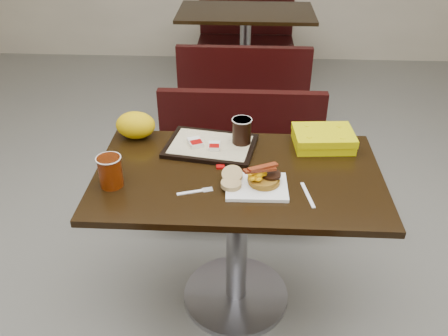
# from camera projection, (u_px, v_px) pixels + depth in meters

# --- Properties ---
(floor) EXTENTS (6.00, 7.00, 0.01)m
(floor) POSITION_uv_depth(u_px,v_px,m) (236.00, 297.00, 2.38)
(floor) COLOR gray
(floor) RESTS_ON ground
(table_near) EXTENTS (1.20, 0.70, 0.75)m
(table_near) POSITION_uv_depth(u_px,v_px,m) (237.00, 241.00, 2.17)
(table_near) COLOR black
(table_near) RESTS_ON floor
(bench_near_n) EXTENTS (1.00, 0.46, 0.72)m
(bench_near_n) POSITION_uv_depth(u_px,v_px,m) (240.00, 163.00, 2.77)
(bench_near_n) COLOR black
(bench_near_n) RESTS_ON floor
(table_far) EXTENTS (1.20, 0.70, 0.75)m
(table_far) POSITION_uv_depth(u_px,v_px,m) (245.00, 52.00, 4.35)
(table_far) COLOR black
(table_far) RESTS_ON floor
(bench_far_s) EXTENTS (1.00, 0.46, 0.72)m
(bench_far_s) POSITION_uv_depth(u_px,v_px,m) (244.00, 83.00, 3.78)
(bench_far_s) COLOR black
(bench_far_s) RESTS_ON floor
(bench_far_n) EXTENTS (1.00, 0.46, 0.72)m
(bench_far_n) POSITION_uv_depth(u_px,v_px,m) (246.00, 31.00, 4.95)
(bench_far_n) COLOR black
(bench_far_n) RESTS_ON floor
(platter) EXTENTS (0.25, 0.19, 0.01)m
(platter) POSITION_uv_depth(u_px,v_px,m) (257.00, 187.00, 1.87)
(platter) COLOR white
(platter) RESTS_ON table_near
(pancake_stack) EXTENTS (0.14, 0.14, 0.03)m
(pancake_stack) POSITION_uv_depth(u_px,v_px,m) (264.00, 180.00, 1.88)
(pancake_stack) COLOR #8E5B17
(pancake_stack) RESTS_ON platter
(sausage_patty) EXTENTS (0.09, 0.09, 0.01)m
(sausage_patty) POSITION_uv_depth(u_px,v_px,m) (271.00, 175.00, 1.88)
(sausage_patty) COLOR black
(sausage_patty) RESTS_ON pancake_stack
(scrambled_eggs) EXTENTS (0.09, 0.08, 0.04)m
(scrambled_eggs) POSITION_uv_depth(u_px,v_px,m) (258.00, 175.00, 1.85)
(scrambled_eggs) COLOR yellow
(scrambled_eggs) RESTS_ON pancake_stack
(bacon_strips) EXTENTS (0.15, 0.11, 0.01)m
(bacon_strips) POSITION_uv_depth(u_px,v_px,m) (260.00, 169.00, 1.83)
(bacon_strips) COLOR #470A05
(bacon_strips) RESTS_ON scrambled_eggs
(muffin_bottom) EXTENTS (0.10, 0.10, 0.02)m
(muffin_bottom) POSITION_uv_depth(u_px,v_px,m) (231.00, 184.00, 1.86)
(muffin_bottom) COLOR tan
(muffin_bottom) RESTS_ON platter
(muffin_top) EXTENTS (0.09, 0.09, 0.05)m
(muffin_top) POSITION_uv_depth(u_px,v_px,m) (232.00, 175.00, 1.89)
(muffin_top) COLOR tan
(muffin_top) RESTS_ON platter
(coffee_cup_near) EXTENTS (0.11, 0.11, 0.13)m
(coffee_cup_near) POSITION_uv_depth(u_px,v_px,m) (110.00, 172.00, 1.86)
(coffee_cup_near) COLOR #882A04
(coffee_cup_near) RESTS_ON table_near
(fork) EXTENTS (0.14, 0.07, 0.00)m
(fork) POSITION_uv_depth(u_px,v_px,m) (190.00, 192.00, 1.85)
(fork) COLOR white
(fork) RESTS_ON table_near
(knife) EXTENTS (0.04, 0.17, 0.00)m
(knife) POSITION_uv_depth(u_px,v_px,m) (308.00, 195.00, 1.84)
(knife) COLOR white
(knife) RESTS_ON table_near
(condiment_syrup) EXTENTS (0.04, 0.03, 0.01)m
(condiment_syrup) POSITION_uv_depth(u_px,v_px,m) (209.00, 160.00, 2.04)
(condiment_syrup) COLOR #A22E06
(condiment_syrup) RESTS_ON table_near
(condiment_ketchup) EXTENTS (0.04, 0.03, 0.01)m
(condiment_ketchup) POSITION_uv_depth(u_px,v_px,m) (220.00, 167.00, 2.00)
(condiment_ketchup) COLOR #8C0504
(condiment_ketchup) RESTS_ON table_near
(tray) EXTENTS (0.44, 0.34, 0.02)m
(tray) POSITION_uv_depth(u_px,v_px,m) (211.00, 146.00, 2.14)
(tray) COLOR black
(tray) RESTS_ON table_near
(hashbrown_sleeve_left) EXTENTS (0.08, 0.09, 0.02)m
(hashbrown_sleeve_left) POSITION_uv_depth(u_px,v_px,m) (195.00, 142.00, 2.13)
(hashbrown_sleeve_left) COLOR silver
(hashbrown_sleeve_left) RESTS_ON tray
(hashbrown_sleeve_right) EXTENTS (0.05, 0.07, 0.02)m
(hashbrown_sleeve_right) POSITION_uv_depth(u_px,v_px,m) (214.00, 146.00, 2.10)
(hashbrown_sleeve_right) COLOR silver
(hashbrown_sleeve_right) RESTS_ON tray
(coffee_cup_far) EXTENTS (0.09, 0.09, 0.12)m
(coffee_cup_far) POSITION_uv_depth(u_px,v_px,m) (242.00, 131.00, 2.12)
(coffee_cup_far) COLOR black
(coffee_cup_far) RESTS_ON tray
(clamshell) EXTENTS (0.28, 0.22, 0.07)m
(clamshell) POSITION_uv_depth(u_px,v_px,m) (323.00, 139.00, 2.14)
(clamshell) COLOR #CAC103
(clamshell) RESTS_ON table_near
(paper_bag) EXTENTS (0.21, 0.18, 0.13)m
(paper_bag) POSITION_uv_depth(u_px,v_px,m) (136.00, 125.00, 2.19)
(paper_bag) COLOR #E49D07
(paper_bag) RESTS_ON table_near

